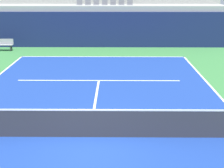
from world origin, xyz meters
TOP-DOWN VIEW (x-y plane):
  - ground_plane at (0.00, 0.00)m, footprint 80.00×80.00m
  - court_surface at (0.00, 0.00)m, footprint 11.00×24.00m
  - baseline_far at (0.00, 11.95)m, footprint 11.00×0.10m
  - service_line_far at (0.00, 6.40)m, footprint 8.26×0.10m
  - centre_service_line at (0.00, 3.20)m, footprint 0.10×6.40m
  - back_wall at (0.00, 15.43)m, footprint 18.79×0.30m
  - stands_tier_lower at (0.00, 16.78)m, footprint 18.79×2.40m
  - stands_tier_upper at (0.00, 19.18)m, footprint 18.79×2.40m
  - seating_row_lower at (-0.00, 16.88)m, footprint 4.40×0.44m
  - tennis_net at (0.00, 0.00)m, footprint 11.08×0.08m
  - player_bench at (-7.34, 13.96)m, footprint 1.50×0.40m

SIDE VIEW (x-z plane):
  - ground_plane at x=0.00m, z-range 0.00..0.00m
  - court_surface at x=0.00m, z-range 0.00..0.01m
  - baseline_far at x=0.00m, z-range 0.01..0.01m
  - service_line_far at x=0.00m, z-range 0.01..0.01m
  - centre_service_line at x=0.00m, z-range 0.01..0.01m
  - player_bench at x=-7.34m, z-range 0.08..0.93m
  - tennis_net at x=0.00m, z-range -0.03..1.04m
  - back_wall at x=0.00m, z-range 0.00..2.66m
  - stands_tier_lower at x=0.00m, z-range 0.00..3.07m
  - stands_tier_upper at x=0.00m, z-range 0.00..4.01m
  - seating_row_lower at x=0.00m, z-range 2.97..3.41m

